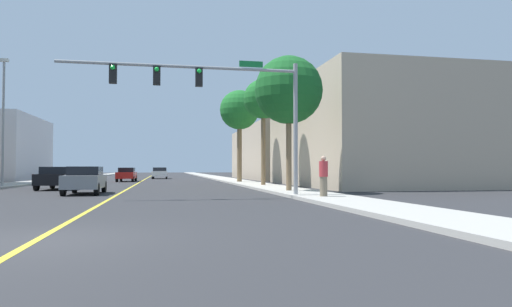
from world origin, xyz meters
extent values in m
plane|color=#2D2D30|center=(0.00, 42.00, 0.00)|extent=(192.00, 192.00, 0.00)
cube|color=#9E9B93|center=(-9.29, 42.00, 0.07)|extent=(2.70, 168.00, 0.15)
cube|color=#B2ADA3|center=(9.29, 42.00, 0.07)|extent=(2.70, 168.00, 0.15)
cube|color=yellow|center=(0.00, 42.00, 0.00)|extent=(0.16, 144.00, 0.01)
cube|color=tan|center=(19.34, 24.36, 4.04)|extent=(14.01, 18.09, 8.07)
cube|color=tan|center=(20.79, 47.19, 3.26)|extent=(16.93, 23.01, 6.53)
cylinder|color=gray|center=(8.34, 11.15, 3.20)|extent=(0.20, 0.20, 6.10)
cylinder|color=gray|center=(3.05, 11.15, 5.89)|extent=(10.58, 0.14, 0.14)
cube|color=black|center=(3.85, 11.15, 5.44)|extent=(0.32, 0.24, 0.84)
sphere|color=green|center=(3.85, 11.01, 5.69)|extent=(0.20, 0.20, 0.20)
cube|color=black|center=(1.99, 11.15, 5.44)|extent=(0.32, 0.24, 0.84)
sphere|color=green|center=(1.99, 11.01, 5.69)|extent=(0.20, 0.20, 0.20)
cube|color=black|center=(0.14, 11.15, 5.44)|extent=(0.32, 0.24, 0.84)
sphere|color=green|center=(0.14, 11.01, 5.69)|extent=(0.20, 0.20, 0.20)
cube|color=#147233|center=(6.23, 11.15, 6.14)|extent=(1.10, 0.04, 0.28)
cylinder|color=gray|center=(-8.44, 24.37, 4.37)|extent=(0.16, 0.16, 8.45)
cube|color=beige|center=(-8.44, 24.37, 8.75)|extent=(0.56, 0.28, 0.20)
cylinder|color=brown|center=(9.02, 14.79, 2.90)|extent=(0.30, 0.30, 5.51)
sphere|color=#195B23|center=(9.02, 14.79, 5.66)|extent=(3.74, 3.74, 3.74)
cone|color=#195B23|center=(10.14, 14.65, 5.46)|extent=(0.59, 1.57, 1.73)
cone|color=#195B23|center=(9.45, 15.83, 5.46)|extent=(1.53, 0.93, 1.71)
cone|color=#195B23|center=(8.64, 15.85, 5.46)|extent=(1.93, 1.11, 1.47)
cone|color=#195B23|center=(7.90, 14.82, 5.46)|extent=(0.48, 1.72, 1.42)
cone|color=#195B23|center=(8.44, 13.83, 5.46)|extent=(1.66, 1.23, 2.07)
cone|color=#195B23|center=(9.58, 13.82, 5.46)|extent=(1.64, 1.20, 1.87)
cylinder|color=brown|center=(9.41, 23.16, 3.29)|extent=(0.32, 0.32, 6.28)
sphere|color=#1E6B28|center=(9.41, 23.16, 6.43)|extent=(2.90, 2.90, 2.90)
cone|color=#1E6B28|center=(10.28, 23.06, 6.23)|extent=(0.54, 1.27, 1.42)
cone|color=#1E6B28|center=(9.54, 24.02, 6.23)|extent=(1.47, 0.63, 1.25)
cone|color=#1E6B28|center=(8.69, 23.64, 6.23)|extent=(1.07, 1.36, 1.55)
cone|color=#1E6B28|center=(8.66, 22.72, 6.23)|extent=(0.97, 1.32, 1.25)
cone|color=#1E6B28|center=(9.60, 22.31, 6.23)|extent=(1.50, 0.73, 1.37)
cylinder|color=brown|center=(9.02, 31.52, 3.42)|extent=(0.44, 0.44, 6.53)
sphere|color=#1E6B28|center=(9.02, 31.52, 6.68)|extent=(3.59, 3.59, 3.59)
cone|color=#1E6B28|center=(10.09, 31.60, 6.48)|extent=(0.55, 1.81, 1.87)
cone|color=#1E6B28|center=(8.89, 32.59, 6.48)|extent=(1.57, 0.60, 1.64)
cone|color=#1E6B28|center=(7.95, 31.66, 6.48)|extent=(0.60, 1.57, 1.35)
cone|color=#1E6B28|center=(9.22, 30.47, 6.48)|extent=(1.36, 0.64, 1.65)
cube|color=black|center=(-4.30, 21.75, 0.66)|extent=(2.01, 4.47, 0.68)
cube|color=black|center=(-4.31, 21.50, 1.23)|extent=(1.69, 2.23, 0.44)
cylinder|color=black|center=(-5.02, 23.43, 0.32)|extent=(0.25, 0.65, 0.64)
cylinder|color=black|center=(-3.42, 23.35, 0.32)|extent=(0.25, 0.65, 0.64)
cylinder|color=black|center=(-5.18, 20.14, 0.32)|extent=(0.25, 0.65, 0.64)
cylinder|color=black|center=(-3.58, 20.07, 0.32)|extent=(0.25, 0.65, 0.64)
cube|color=slate|center=(-1.74, 16.00, 0.66)|extent=(1.81, 4.19, 0.67)
cube|color=black|center=(-1.74, 16.07, 1.22)|extent=(1.58, 2.04, 0.45)
cylinder|color=black|center=(-2.54, 17.52, 0.32)|extent=(0.23, 0.64, 0.64)
cylinder|color=black|center=(-0.97, 17.54, 0.32)|extent=(0.23, 0.64, 0.64)
cylinder|color=black|center=(-2.50, 14.46, 0.32)|extent=(0.23, 0.64, 0.64)
cylinder|color=black|center=(-0.94, 14.47, 0.32)|extent=(0.23, 0.64, 0.64)
cube|color=white|center=(1.74, 50.98, 0.66)|extent=(1.95, 4.48, 0.68)
cube|color=black|center=(1.74, 51.06, 1.22)|extent=(1.71, 2.23, 0.46)
cylinder|color=black|center=(0.89, 52.68, 0.32)|extent=(0.22, 0.64, 0.64)
cylinder|color=black|center=(2.61, 52.66, 0.32)|extent=(0.22, 0.64, 0.64)
cylinder|color=black|center=(0.87, 49.31, 0.32)|extent=(0.22, 0.64, 0.64)
cylinder|color=black|center=(2.59, 49.29, 0.32)|extent=(0.22, 0.64, 0.64)
cube|color=#196638|center=(-4.40, 29.23, 0.63)|extent=(2.08, 4.06, 0.63)
cube|color=black|center=(-4.40, 29.02, 1.17)|extent=(1.77, 1.90, 0.44)
cylinder|color=black|center=(-5.32, 30.65, 0.32)|extent=(0.24, 0.65, 0.64)
cylinder|color=black|center=(-3.59, 30.71, 0.32)|extent=(0.24, 0.65, 0.64)
cylinder|color=black|center=(-5.22, 27.75, 0.32)|extent=(0.24, 0.65, 0.64)
cylinder|color=black|center=(-3.49, 27.81, 0.32)|extent=(0.24, 0.65, 0.64)
cube|color=red|center=(-1.44, 38.88, 0.64)|extent=(1.84, 4.38, 0.64)
cube|color=black|center=(-1.44, 38.86, 1.19)|extent=(1.56, 1.92, 0.46)
cylinder|color=black|center=(-2.15, 40.51, 0.32)|extent=(0.24, 0.65, 0.64)
cylinder|color=black|center=(-0.64, 40.47, 0.32)|extent=(0.24, 0.65, 0.64)
cylinder|color=black|center=(-2.24, 37.29, 0.32)|extent=(0.24, 0.65, 0.64)
cylinder|color=black|center=(-0.73, 37.24, 0.32)|extent=(0.24, 0.65, 0.64)
cylinder|color=#726651|center=(9.08, 9.42, 0.57)|extent=(0.32, 0.32, 0.84)
cylinder|color=#B23338|center=(9.08, 9.42, 1.33)|extent=(0.38, 0.38, 0.67)
sphere|color=tan|center=(9.08, 9.42, 1.78)|extent=(0.23, 0.23, 0.23)
camera|label=1|loc=(2.37, -9.19, 1.36)|focal=31.88mm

